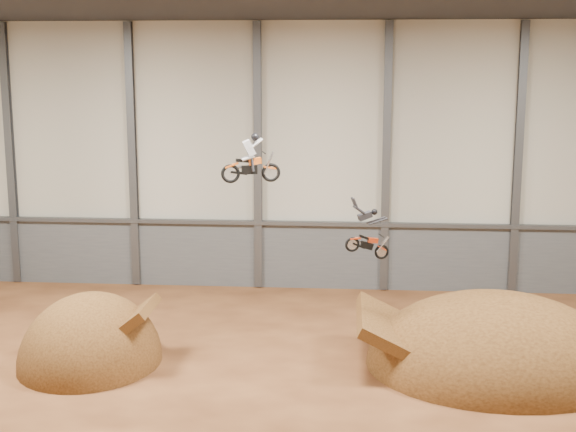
% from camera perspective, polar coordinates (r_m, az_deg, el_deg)
% --- Properties ---
extents(floor, '(40.00, 40.00, 0.00)m').
position_cam_1_polar(floor, '(29.14, 1.16, -13.20)').
color(floor, '#522B15').
rests_on(floor, ground).
extents(back_wall, '(40.00, 0.10, 14.00)m').
position_cam_1_polar(back_wall, '(41.88, 2.42, 4.15)').
color(back_wall, beige).
rests_on(back_wall, ground).
extents(lower_band_back, '(39.80, 0.18, 3.50)m').
position_cam_1_polar(lower_band_back, '(42.71, 2.36, -2.87)').
color(lower_band_back, '#53565A').
rests_on(lower_band_back, ground).
extents(steel_rail, '(39.80, 0.35, 0.20)m').
position_cam_1_polar(steel_rail, '(42.17, 2.37, -0.54)').
color(steel_rail, '#47494F').
rests_on(steel_rail, lower_band_back).
extents(steel_column_0, '(0.40, 0.36, 13.90)m').
position_cam_1_polar(steel_column_0, '(45.46, -19.14, 4.09)').
color(steel_column_0, '#47494F').
rests_on(steel_column_0, ground).
extents(steel_column_1, '(0.40, 0.36, 13.90)m').
position_cam_1_polar(steel_column_1, '(43.22, -10.99, 4.17)').
color(steel_column_1, '#47494F').
rests_on(steel_column_1, ground).
extents(steel_column_2, '(0.40, 0.36, 13.90)m').
position_cam_1_polar(steel_column_2, '(41.94, -2.16, 4.17)').
color(steel_column_2, '#47494F').
rests_on(steel_column_2, ground).
extents(steel_column_3, '(0.40, 0.36, 13.90)m').
position_cam_1_polar(steel_column_3, '(41.69, 7.00, 4.05)').
color(steel_column_3, '#47494F').
rests_on(steel_column_3, ground).
extents(steel_column_4, '(0.40, 0.36, 13.90)m').
position_cam_1_polar(steel_column_4, '(42.50, 16.04, 3.84)').
color(steel_column_4, '#47494F').
rests_on(steel_column_4, ground).
extents(takeoff_ramp, '(5.65, 6.51, 5.65)m').
position_cam_1_polar(takeoff_ramp, '(33.76, -13.82, -10.07)').
color(takeoff_ramp, '#412510').
rests_on(takeoff_ramp, ground).
extents(landing_ramp, '(10.17, 9.00, 5.87)m').
position_cam_1_polar(landing_ramp, '(33.40, 14.46, -10.33)').
color(landing_ramp, '#412510').
rests_on(landing_ramp, ground).
extents(fmx_rider_a, '(2.42, 1.41, 2.06)m').
position_cam_1_polar(fmx_rider_a, '(30.68, -2.67, 4.30)').
color(fmx_rider_a, '#DD5D18').
extents(fmx_rider_b, '(2.95, 1.46, 2.65)m').
position_cam_1_polar(fmx_rider_b, '(30.92, 5.53, -0.94)').
color(fmx_rider_b, red).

